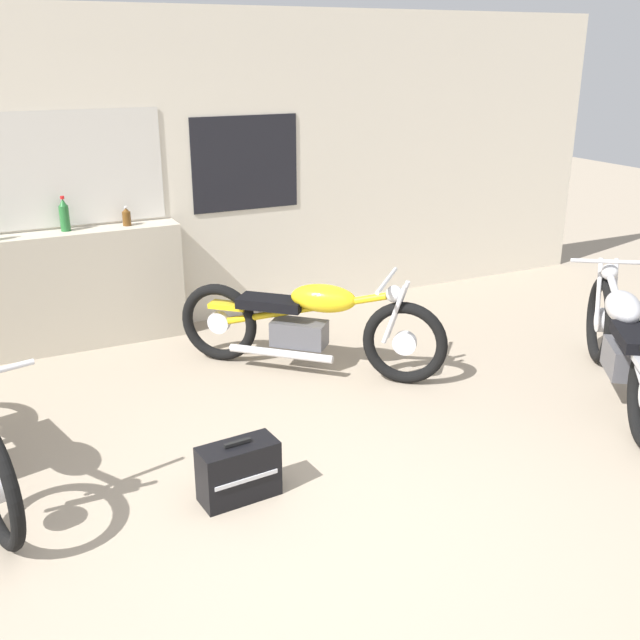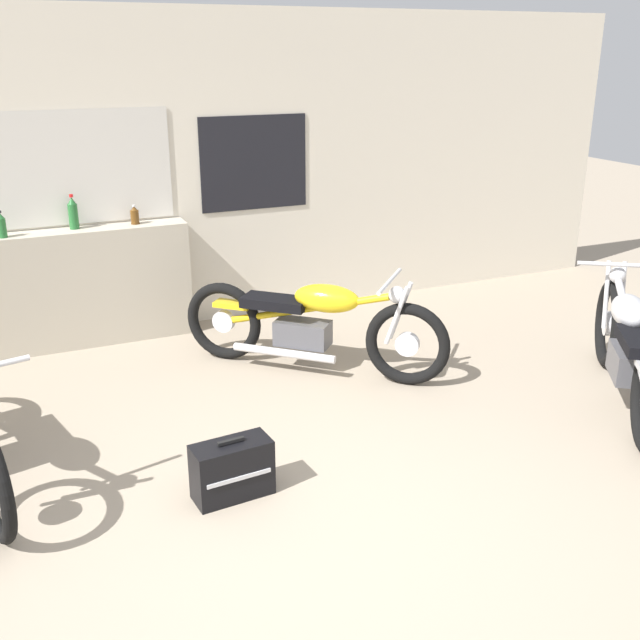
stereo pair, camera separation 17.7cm
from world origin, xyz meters
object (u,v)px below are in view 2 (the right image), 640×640
at_px(bottle_leftmost, 1,226).
at_px(bottle_center, 135,216).
at_px(hard_case_black, 232,470).
at_px(motorcycle_silver, 628,347).
at_px(motorcycle_yellow, 311,323).
at_px(bottle_left_center, 73,214).

xyz_separation_m(bottle_leftmost, bottle_center, (1.07, 0.06, -0.02)).
xyz_separation_m(bottle_leftmost, hard_case_black, (1.00, -2.78, -0.95)).
height_order(bottle_leftmost, hard_case_black, bottle_leftmost).
bearing_deg(hard_case_black, motorcycle_silver, 0.13).
xyz_separation_m(bottle_center, motorcycle_yellow, (1.06, -1.38, -0.68)).
bearing_deg(hard_case_black, bottle_left_center, 98.60).
bearing_deg(bottle_left_center, motorcycle_silver, -39.87).
bearing_deg(bottle_left_center, bottle_center, -2.97).
relative_size(motorcycle_yellow, hard_case_black, 3.54).
relative_size(bottle_center, motorcycle_yellow, 0.10).
xyz_separation_m(motorcycle_yellow, hard_case_black, (-1.13, -1.46, -0.24)).
relative_size(bottle_left_center, bottle_center, 1.75).
relative_size(motorcycle_yellow, motorcycle_silver, 0.92).
xyz_separation_m(bottle_left_center, bottle_center, (0.50, -0.03, -0.06)).
bearing_deg(motorcycle_silver, hard_case_black, -179.87).
bearing_deg(bottle_center, hard_case_black, -91.41).
distance_m(bottle_left_center, hard_case_black, 3.05).
xyz_separation_m(bottle_left_center, motorcycle_yellow, (1.56, -1.40, -0.74)).
distance_m(bottle_left_center, motorcycle_yellow, 2.23).
height_order(bottle_center, motorcycle_silver, bottle_center).
bearing_deg(motorcycle_yellow, bottle_left_center, 138.13).
height_order(bottle_left_center, hard_case_black, bottle_left_center).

